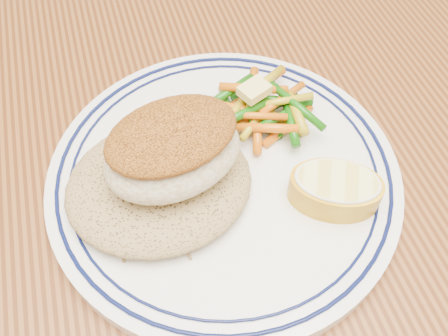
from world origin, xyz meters
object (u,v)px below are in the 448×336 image
dining_table (240,218)px  rice_pilaf (159,182)px  fish_fillet (173,149)px  lemon_wedge (335,189)px  plate (224,176)px  vegetable_pile (259,109)px

dining_table → rice_pilaf: size_ratio=10.68×
dining_table → fish_fillet: size_ratio=13.15×
dining_table → fish_fillet: 0.17m
fish_fillet → lemon_wedge: bearing=-22.4°
plate → fish_fillet: fish_fillet is taller
plate → lemon_wedge: lemon_wedge is taller
dining_table → lemon_wedge: size_ratio=17.92×
fish_fillet → lemon_wedge: fish_fillet is taller
vegetable_pile → lemon_wedge: 0.10m
rice_pilaf → dining_table: bearing=16.5°
plate → vegetable_pile: bearing=45.1°
dining_table → fish_fillet: fish_fillet is taller
dining_table → plate: 0.11m
plate → vegetable_pile: size_ratio=2.72×
vegetable_pile → lemon_wedge: vegetable_pile is taller
rice_pilaf → lemon_wedge: size_ratio=1.68×
dining_table → rice_pilaf: rice_pilaf is taller
rice_pilaf → fish_fillet: 0.04m
plate → vegetable_pile: vegetable_pile is taller
rice_pilaf → vegetable_pile: same height
plate → fish_fillet: (-0.04, -0.00, 0.05)m
dining_table → rice_pilaf: 0.15m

